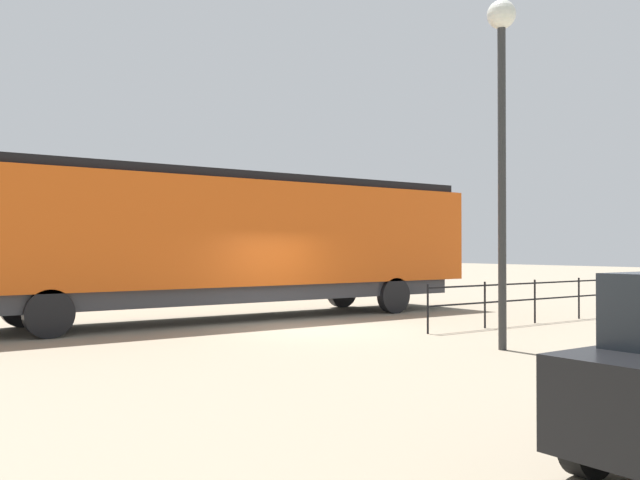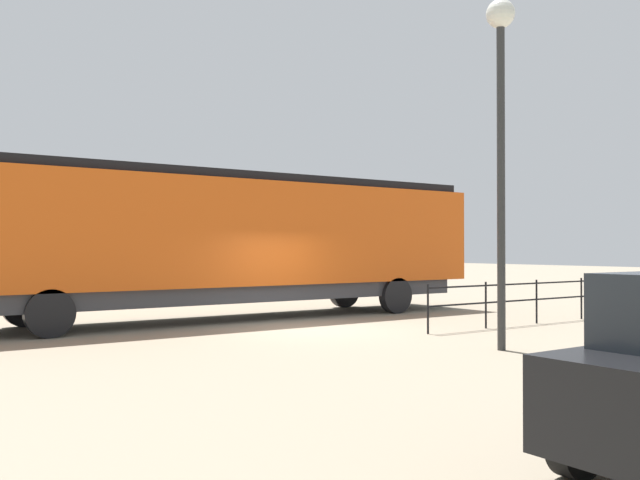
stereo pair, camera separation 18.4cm
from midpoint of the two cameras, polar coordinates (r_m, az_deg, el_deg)
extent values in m
plane|color=gray|center=(17.09, -0.44, -7.46)|extent=(120.00, 120.00, 0.00)
cube|color=#D15114|center=(19.51, -7.46, 0.54)|extent=(2.97, 15.99, 2.86)
cube|color=black|center=(23.25, 7.06, -0.72)|extent=(2.85, 2.87, 2.00)
cube|color=black|center=(19.60, -7.45, 5.07)|extent=(2.67, 15.35, 0.24)
cube|color=#38383D|center=(19.54, -7.47, -4.32)|extent=(2.67, 14.71, 0.45)
cylinder|color=black|center=(23.41, 2.25, -4.28)|extent=(0.30, 1.10, 1.10)
cylinder|color=black|center=(21.34, 6.57, -4.62)|extent=(0.30, 1.10, 1.10)
cylinder|color=black|center=(19.11, -23.19, -5.03)|extent=(0.30, 1.10, 1.10)
cylinder|color=black|center=(16.52, -21.33, -5.73)|extent=(0.30, 1.10, 1.10)
cylinder|color=black|center=(6.65, 21.39, -15.38)|extent=(0.22, 0.64, 0.64)
cylinder|color=#2D2D2D|center=(14.04, 15.23, 4.39)|extent=(0.16, 0.16, 6.50)
sphere|color=silver|center=(14.74, 15.19, 17.75)|extent=(0.57, 0.57, 0.57)
cube|color=black|center=(20.04, 19.60, -3.33)|extent=(0.04, 9.93, 0.04)
cube|color=black|center=(20.06, 19.61, -4.57)|extent=(0.04, 9.93, 0.04)
cylinder|color=black|center=(16.30, 9.32, -5.71)|extent=(0.05, 0.05, 1.17)
cylinder|color=black|center=(17.74, 13.96, -5.29)|extent=(0.05, 0.05, 1.17)
cylinder|color=black|center=(19.27, 17.88, -4.91)|extent=(0.05, 0.05, 1.17)
cylinder|color=black|center=(20.88, 21.20, -4.57)|extent=(0.05, 0.05, 1.17)
cylinder|color=black|center=(22.55, 24.04, -4.27)|extent=(0.05, 0.05, 1.17)
camera|label=1|loc=(0.09, -89.67, 0.00)|focal=38.37mm
camera|label=2|loc=(0.09, 90.33, 0.00)|focal=38.37mm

